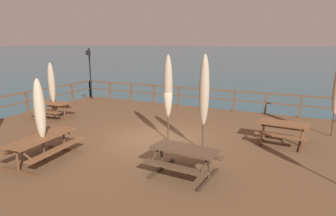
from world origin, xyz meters
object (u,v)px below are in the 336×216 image
object	(u,v)px
lamp_post_hooked	(90,66)
patio_umbrella_tall_back_left	(168,87)
patio_umbrella_short_back	(40,109)
patio_umbrella_tall_back_right	(204,91)
picnic_table_back_left	(53,107)
patio_umbrella_short_front	(52,83)
picnic_table_mid_right	(42,143)
picnic_table_back_right	(283,129)
picnic_table_mid_centre	(184,155)

from	to	relation	value
lamp_post_hooked	patio_umbrella_tall_back_left	bearing A→B (deg)	-32.86
patio_umbrella_short_back	patio_umbrella_tall_back_right	size ratio (longest dim) A/B	0.79
picnic_table_back_left	patio_umbrella_short_front	world-z (taller)	patio_umbrella_short_front
picnic_table_mid_right	lamp_post_hooked	size ratio (longest dim) A/B	0.71
picnic_table_back_left	patio_umbrella_short_back	world-z (taller)	patio_umbrella_short_back
lamp_post_hooked	patio_umbrella_tall_back_right	bearing A→B (deg)	-30.71
picnic_table_back_left	patio_umbrella_short_front	size ratio (longest dim) A/B	0.65
picnic_table_back_right	picnic_table_mid_right	bearing A→B (deg)	-144.17
picnic_table_mid_centre	picnic_table_back_right	world-z (taller)	same
patio_umbrella_tall_back_left	patio_umbrella_short_front	bearing A→B (deg)	174.70
lamp_post_hooked	picnic_table_mid_centre	bearing A→B (deg)	-38.27
picnic_table_mid_right	patio_umbrella_tall_back_left	distance (m)	4.46
patio_umbrella_tall_back_left	patio_umbrella_tall_back_right	size ratio (longest dim) A/B	0.98
picnic_table_mid_centre	patio_umbrella_short_front	distance (m)	8.42
picnic_table_mid_right	patio_umbrella_tall_back_left	bearing A→B (deg)	50.44
picnic_table_mid_centre	lamp_post_hooked	bearing A→B (deg)	141.73
patio_umbrella_short_front	lamp_post_hooked	size ratio (longest dim) A/B	0.82
picnic_table_mid_right	patio_umbrella_short_back	xyz separation A→B (m)	(0.05, -0.01, 1.04)
picnic_table_mid_centre	patio_umbrella_tall_back_left	size ratio (longest dim) A/B	0.60
patio_umbrella_short_back	picnic_table_mid_right	bearing A→B (deg)	165.56
picnic_table_mid_centre	patio_umbrella_tall_back_left	xyz separation A→B (m)	(-1.58, 2.34, 1.43)
patio_umbrella_tall_back_left	lamp_post_hooked	world-z (taller)	lamp_post_hooked
picnic_table_back_right	patio_umbrella_short_front	world-z (taller)	patio_umbrella_short_front
lamp_post_hooked	picnic_table_mid_right	bearing A→B (deg)	-58.77
picnic_table_back_right	patio_umbrella_tall_back_right	distance (m)	3.36
patio_umbrella_short_front	picnic_table_mid_right	bearing A→B (deg)	-47.15
picnic_table_mid_centre	picnic_table_back_right	distance (m)	4.39
picnic_table_back_left	patio_umbrella_short_back	xyz separation A→B (m)	(3.64, -3.86, 1.06)
picnic_table_mid_centre	picnic_table_back_left	bearing A→B (deg)	159.55
lamp_post_hooked	patio_umbrella_short_front	bearing A→B (deg)	-72.04
picnic_table_mid_centre	picnic_table_back_left	distance (m)	8.38
patio_umbrella_tall_back_right	lamp_post_hooked	size ratio (longest dim) A/B	0.99
patio_umbrella_short_front	patio_umbrella_short_back	bearing A→B (deg)	-46.84
patio_umbrella_short_back	patio_umbrella_tall_back_right	distance (m)	5.00
picnic_table_back_right	picnic_table_back_left	bearing A→B (deg)	-175.20
picnic_table_back_right	patio_umbrella_short_back	size ratio (longest dim) A/B	0.69
lamp_post_hooked	picnic_table_back_right	bearing A→B (deg)	-17.01
picnic_table_back_right	patio_umbrella_tall_back_right	size ratio (longest dim) A/B	0.55
picnic_table_mid_right	patio_umbrella_tall_back_left	size ratio (longest dim) A/B	0.73
picnic_table_back_right	patio_umbrella_short_back	world-z (taller)	patio_umbrella_short_back
picnic_table_back_right	lamp_post_hooked	bearing A→B (deg)	162.99
patio_umbrella_short_front	patio_umbrella_tall_back_right	xyz separation A→B (m)	(7.73, -1.06, 0.35)
picnic_table_back_right	patio_umbrella_tall_back_left	size ratio (longest dim) A/B	0.56
picnic_table_back_left	lamp_post_hooked	size ratio (longest dim) A/B	0.53
picnic_table_back_right	lamp_post_hooked	size ratio (longest dim) A/B	0.55
patio_umbrella_tall_back_right	picnic_table_back_right	bearing A→B (deg)	39.62
patio_umbrella_short_back	patio_umbrella_tall_back_left	bearing A→B (deg)	51.08
patio_umbrella_short_front	patio_umbrella_tall_back_left	world-z (taller)	patio_umbrella_tall_back_left
picnic_table_mid_centre	picnic_table_back_right	bearing A→B (deg)	59.36
patio_umbrella_tall_back_left	lamp_post_hooked	bearing A→B (deg)	147.14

